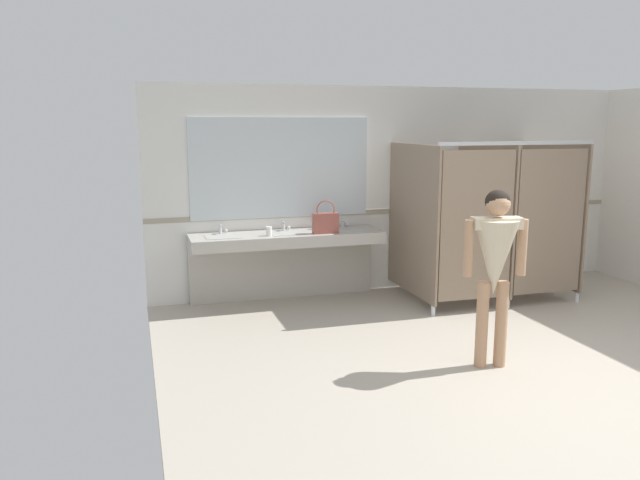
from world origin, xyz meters
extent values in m
cube|color=#B2A899|center=(0.00, 0.00, -0.05)|extent=(6.85, 6.98, 0.10)
cube|color=silver|center=(0.00, 3.25, 1.33)|extent=(6.85, 0.12, 2.66)
cube|color=#9E937F|center=(0.00, 3.19, 1.05)|extent=(6.85, 0.01, 0.06)
cube|color=#B2ADA3|center=(-1.74, 2.88, 0.81)|extent=(2.36, 0.59, 0.14)
cube|color=#B2ADA3|center=(-1.74, 3.13, 0.37)|extent=(2.36, 0.08, 0.74)
cube|color=#ADADA8|center=(-2.53, 2.85, 0.83)|extent=(0.42, 0.33, 0.11)
cylinder|color=silver|center=(-2.53, 3.08, 0.94)|extent=(0.04, 0.04, 0.11)
cylinder|color=silver|center=(-2.53, 3.03, 0.98)|extent=(0.03, 0.11, 0.03)
sphere|color=silver|center=(-2.46, 3.09, 0.91)|extent=(0.04, 0.04, 0.04)
cube|color=#ADADA8|center=(-1.74, 2.85, 0.83)|extent=(0.42, 0.33, 0.11)
cylinder|color=silver|center=(-1.74, 3.08, 0.94)|extent=(0.04, 0.04, 0.11)
cylinder|color=silver|center=(-1.74, 3.03, 0.98)|extent=(0.03, 0.11, 0.03)
sphere|color=silver|center=(-1.67, 3.09, 0.91)|extent=(0.04, 0.04, 0.04)
cube|color=#ADADA8|center=(-0.95, 2.85, 0.83)|extent=(0.42, 0.33, 0.11)
cylinder|color=silver|center=(-0.95, 3.08, 0.94)|extent=(0.04, 0.04, 0.11)
cylinder|color=silver|center=(-0.95, 3.03, 0.98)|extent=(0.03, 0.11, 0.03)
sphere|color=silver|center=(-0.88, 3.09, 0.91)|extent=(0.04, 0.04, 0.04)
cube|color=silver|center=(-1.74, 3.18, 1.65)|extent=(2.26, 0.02, 1.24)
cube|color=#84705B|center=(-0.26, 2.49, 1.04)|extent=(0.03, 1.36, 1.83)
cylinder|color=silver|center=(-0.26, 1.87, 0.06)|extent=(0.05, 0.05, 0.12)
cube|color=#84705B|center=(0.73, 2.49, 1.04)|extent=(0.03, 1.36, 1.83)
cylinder|color=silver|center=(0.73, 1.87, 0.06)|extent=(0.05, 0.05, 0.12)
cube|color=#84705B|center=(1.73, 2.49, 1.04)|extent=(0.03, 1.36, 1.83)
cylinder|color=silver|center=(1.73, 1.87, 0.06)|extent=(0.05, 0.05, 0.12)
cube|color=#84705B|center=(0.24, 1.84, 1.04)|extent=(0.91, 0.05, 1.73)
cube|color=#84705B|center=(1.23, 1.84, 1.04)|extent=(0.91, 0.03, 1.73)
cube|color=#B7BABF|center=(0.73, 1.84, 1.97)|extent=(2.05, 0.04, 0.04)
cylinder|color=tan|center=(-0.37, 0.33, 0.40)|extent=(0.11, 0.11, 0.80)
cylinder|color=tan|center=(-0.55, 0.37, 0.40)|extent=(0.11, 0.11, 0.80)
cone|color=beige|center=(-0.46, 0.35, 1.02)|extent=(0.47, 0.47, 0.69)
cube|color=beige|center=(-0.46, 0.35, 1.33)|extent=(0.46, 0.24, 0.10)
cylinder|color=tan|center=(-0.22, 0.30, 1.11)|extent=(0.08, 0.08, 0.51)
cylinder|color=tan|center=(-0.70, 0.40, 1.11)|extent=(0.08, 0.08, 0.51)
sphere|color=tan|center=(-0.46, 0.35, 1.50)|extent=(0.22, 0.22, 0.22)
sphere|color=black|center=(-0.46, 0.36, 1.52)|extent=(0.22, 0.22, 0.22)
cube|color=#934C42|center=(-1.30, 2.73, 1.00)|extent=(0.31, 0.11, 0.25)
torus|color=#934C42|center=(-1.30, 2.73, 1.17)|extent=(0.23, 0.02, 0.23)
cylinder|color=#D899B2|center=(-1.24, 3.05, 0.97)|extent=(0.07, 0.07, 0.17)
cylinder|color=black|center=(-1.24, 3.05, 1.07)|extent=(0.03, 0.03, 0.04)
cylinder|color=white|center=(-2.00, 2.76, 0.93)|extent=(0.07, 0.07, 0.11)
camera|label=1|loc=(-3.52, -4.39, 2.21)|focal=34.98mm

